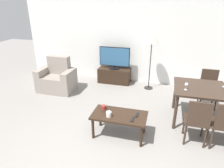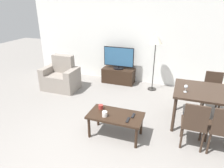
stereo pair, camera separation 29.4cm
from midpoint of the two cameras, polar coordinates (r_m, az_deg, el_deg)
The scene contains 15 objects.
wall_back at distance 5.95m, azimuth 10.38°, elevation 12.82°, with size 7.11×0.06×2.70m.
armchair at distance 5.76m, azimuth -12.97°, elevation 1.73°, with size 0.97×0.64×0.94m.
tv_stand at distance 6.11m, azimuth 3.24°, elevation 2.44°, with size 0.96×0.44×0.45m.
tv at distance 5.94m, azimuth 3.35°, elevation 7.38°, with size 0.91×0.32×0.65m.
coffee_table at distance 3.66m, azimuth 3.35°, elevation -9.55°, with size 0.99×0.52×0.45m.
dining_table at distance 4.30m, azimuth 27.18°, elevation -2.84°, with size 1.20×0.97×0.76m.
dining_chair_near at distance 3.66m, azimuth 24.63°, elevation -10.12°, with size 0.40×0.40×0.87m.
dining_chair_far at distance 5.13m, azimuth 28.26°, elevation -1.33°, with size 0.40×0.40×0.87m.
dining_chair_near_right at distance 3.74m, azimuth 31.11°, elevation -10.75°, with size 0.40×0.40×0.87m.
floor_lamp at distance 5.43m, azimuth 13.98°, elevation 11.61°, with size 0.34×0.34×1.56m.
remote_primary at distance 3.49m, azimuth 7.01°, elevation -10.20°, with size 0.04×0.15×0.02m.
remote_secondary at distance 3.62m, azimuth 8.42°, elevation -8.95°, with size 0.04×0.15×0.02m.
cup_white_near at distance 3.55m, azimuth 0.28°, elevation -8.62°, with size 0.09×0.09×0.10m.
cup_colored_far at distance 3.79m, azimuth -0.99°, elevation -6.60°, with size 0.09×0.09×0.08m.
wine_glass_center at distance 4.00m, azimuth 22.37°, elevation -0.84°, with size 0.07×0.07×0.15m.
Camera 2 is at (1.09, -1.89, 2.35)m, focal length 32.00 mm.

